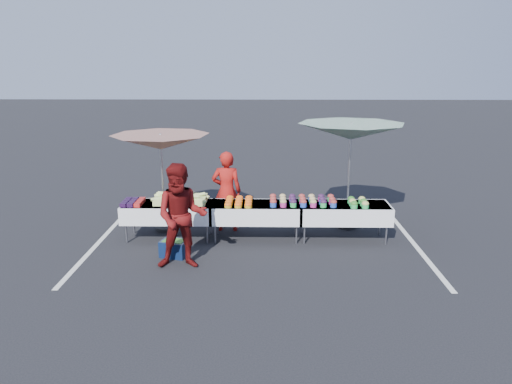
{
  "coord_description": "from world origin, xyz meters",
  "views": [
    {
      "loc": [
        0.18,
        -9.8,
        3.55
      ],
      "look_at": [
        0.0,
        0.0,
        1.0
      ],
      "focal_mm": 35.0,
      "sensor_mm": 36.0,
      "label": 1
    }
  ],
  "objects_px": {
    "vendor": "(227,191)",
    "umbrella_right": "(351,132)",
    "table_center": "(256,212)",
    "table_right": "(344,212)",
    "customer": "(181,216)",
    "umbrella_left": "(161,143)",
    "table_left": "(169,211)",
    "storage_bin": "(174,248)"
  },
  "relations": [
    {
      "from": "table_right",
      "to": "table_left",
      "type": "bearing_deg",
      "value": 180.0
    },
    {
      "from": "vendor",
      "to": "umbrella_left",
      "type": "relative_size",
      "value": 0.69
    },
    {
      "from": "table_left",
      "to": "table_center",
      "type": "bearing_deg",
      "value": 0.0
    },
    {
      "from": "storage_bin",
      "to": "umbrella_left",
      "type": "bearing_deg",
      "value": 123.79
    },
    {
      "from": "umbrella_left",
      "to": "umbrella_right",
      "type": "xyz_separation_m",
      "value": [
        4.01,
        0.26,
        0.2
      ]
    },
    {
      "from": "customer",
      "to": "table_right",
      "type": "bearing_deg",
      "value": 22.28
    },
    {
      "from": "vendor",
      "to": "storage_bin",
      "type": "distance_m",
      "value": 1.92
    },
    {
      "from": "table_right",
      "to": "umbrella_left",
      "type": "distance_m",
      "value": 4.07
    },
    {
      "from": "umbrella_right",
      "to": "table_right",
      "type": "bearing_deg",
      "value": -104.47
    },
    {
      "from": "vendor",
      "to": "customer",
      "type": "relative_size",
      "value": 0.92
    },
    {
      "from": "table_right",
      "to": "storage_bin",
      "type": "distance_m",
      "value": 3.49
    },
    {
      "from": "table_left",
      "to": "umbrella_left",
      "type": "relative_size",
      "value": 0.74
    },
    {
      "from": "vendor",
      "to": "table_right",
      "type": "bearing_deg",
      "value": 167.65
    },
    {
      "from": "customer",
      "to": "umbrella_left",
      "type": "xyz_separation_m",
      "value": [
        -0.73,
        2.02,
        0.98
      ]
    },
    {
      "from": "table_left",
      "to": "umbrella_right",
      "type": "distance_m",
      "value": 4.17
    },
    {
      "from": "table_right",
      "to": "storage_bin",
      "type": "xyz_separation_m",
      "value": [
        -3.32,
        -1.0,
        -0.42
      ]
    },
    {
      "from": "table_center",
      "to": "table_left",
      "type": "bearing_deg",
      "value": 180.0
    },
    {
      "from": "table_left",
      "to": "umbrella_left",
      "type": "distance_m",
      "value": 1.45
    },
    {
      "from": "umbrella_left",
      "to": "table_right",
      "type": "bearing_deg",
      "value": -7.74
    },
    {
      "from": "vendor",
      "to": "umbrella_left",
      "type": "height_order",
      "value": "umbrella_left"
    },
    {
      "from": "table_right",
      "to": "customer",
      "type": "relative_size",
      "value": 0.99
    },
    {
      "from": "table_center",
      "to": "table_right",
      "type": "xyz_separation_m",
      "value": [
        1.8,
        0.0,
        0.0
      ]
    },
    {
      "from": "table_right",
      "to": "storage_bin",
      "type": "bearing_deg",
      "value": -163.23
    },
    {
      "from": "table_center",
      "to": "table_right",
      "type": "height_order",
      "value": "same"
    },
    {
      "from": "customer",
      "to": "umbrella_right",
      "type": "height_order",
      "value": "umbrella_right"
    },
    {
      "from": "table_right",
      "to": "umbrella_right",
      "type": "xyz_separation_m",
      "value": [
        0.2,
        0.78,
        1.53
      ]
    },
    {
      "from": "table_left",
      "to": "customer",
      "type": "xyz_separation_m",
      "value": [
        0.52,
        -1.5,
        0.36
      ]
    },
    {
      "from": "table_left",
      "to": "vendor",
      "type": "distance_m",
      "value": 1.31
    },
    {
      "from": "table_left",
      "to": "customer",
      "type": "bearing_deg",
      "value": -70.8
    },
    {
      "from": "table_left",
      "to": "customer",
      "type": "distance_m",
      "value": 1.63
    },
    {
      "from": "customer",
      "to": "umbrella_right",
      "type": "distance_m",
      "value": 4.16
    },
    {
      "from": "table_left",
      "to": "storage_bin",
      "type": "distance_m",
      "value": 1.12
    },
    {
      "from": "umbrella_right",
      "to": "storage_bin",
      "type": "xyz_separation_m",
      "value": [
        -3.52,
        -1.78,
        -1.95
      ]
    },
    {
      "from": "table_center",
      "to": "storage_bin",
      "type": "distance_m",
      "value": 1.87
    },
    {
      "from": "table_right",
      "to": "storage_bin",
      "type": "height_order",
      "value": "table_right"
    },
    {
      "from": "vendor",
      "to": "umbrella_right",
      "type": "xyz_separation_m",
      "value": [
        2.64,
        0.23,
        1.25
      ]
    },
    {
      "from": "vendor",
      "to": "table_left",
      "type": "bearing_deg",
      "value": 25.74
    },
    {
      "from": "vendor",
      "to": "customer",
      "type": "height_order",
      "value": "customer"
    },
    {
      "from": "customer",
      "to": "umbrella_left",
      "type": "bearing_deg",
      "value": 106.18
    },
    {
      "from": "vendor",
      "to": "umbrella_left",
      "type": "distance_m",
      "value": 1.72
    },
    {
      "from": "table_left",
      "to": "storage_bin",
      "type": "height_order",
      "value": "table_left"
    },
    {
      "from": "customer",
      "to": "umbrella_right",
      "type": "bearing_deg",
      "value": 31.07
    }
  ]
}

